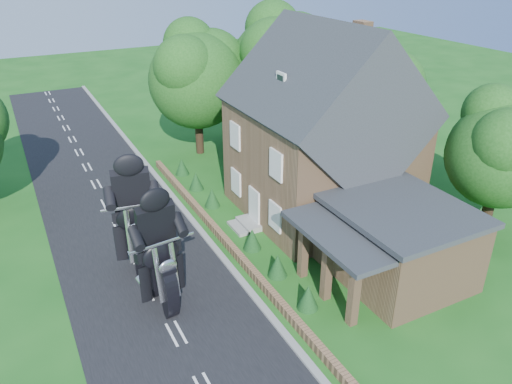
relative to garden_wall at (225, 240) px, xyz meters
name	(u,v)px	position (x,y,z in m)	size (l,w,h in m)	color
ground	(176,334)	(-4.30, -5.00, -0.20)	(120.00, 120.00, 0.00)	#185217
road	(176,333)	(-4.30, -5.00, -0.19)	(7.00, 80.00, 0.02)	black
kerb	(260,304)	(-0.65, -5.00, -0.14)	(0.30, 80.00, 0.12)	gray
garden_wall	(225,240)	(0.00, 0.00, 0.00)	(0.30, 22.00, 0.40)	#916B4A
house	(322,136)	(6.19, 1.00, 4.14)	(9.54, 8.64, 10.24)	#916B4A
annex	(395,241)	(5.57, -5.80, 1.57)	(7.05, 5.94, 3.44)	#916B4A
tree_annex_side	(506,144)	(12.83, -4.90, 4.49)	(5.64, 5.20, 7.48)	black
tree_house_right	(383,94)	(12.35, 3.62, 4.99)	(6.51, 6.00, 8.40)	black
tree_behind_house	(286,58)	(9.88, 11.14, 6.03)	(7.81, 7.20, 10.08)	black
tree_behind_left	(201,71)	(3.86, 12.13, 5.53)	(6.94, 6.40, 9.16)	black
shrub_a	(308,297)	(1.00, -6.00, 0.35)	(0.90, 0.90, 1.10)	#113715
shrub_b	(278,265)	(1.00, -3.50, 0.35)	(0.90, 0.90, 1.10)	#113715
shrub_c	(252,239)	(1.00, -1.00, 0.35)	(0.90, 0.90, 1.10)	#113715
shrub_d	(212,198)	(1.00, 4.00, 0.35)	(0.90, 0.90, 1.10)	#113715
shrub_e	(196,181)	(1.00, 6.50, 0.35)	(0.90, 0.90, 1.10)	#113715
shrub_f	(182,166)	(1.00, 9.00, 0.35)	(0.90, 0.90, 1.10)	#113715
motorcycle_lead	(162,290)	(-4.22, -3.23, 0.62)	(0.44, 1.76, 1.64)	black
motorcycle_follow	(139,253)	(-4.31, -0.15, 0.66)	(0.47, 1.84, 1.71)	black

